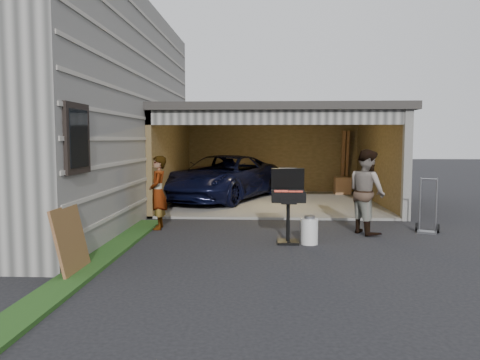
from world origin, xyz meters
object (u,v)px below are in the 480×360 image
(hand_truck, at_px, (427,222))
(propane_tank, at_px, (309,231))
(woman, at_px, (158,193))
(minivan, at_px, (223,179))
(plywood_panel, at_px, (71,241))
(man, at_px, (367,192))
(bbq_grill, at_px, (288,199))

(hand_truck, bearing_deg, propane_tank, -133.05)
(woman, xyz_separation_m, hand_truck, (5.83, -0.10, -0.59))
(minivan, distance_m, hand_truck, 6.82)
(plywood_panel, height_order, hand_truck, hand_truck)
(man, bearing_deg, plywood_panel, 100.52)
(minivan, distance_m, woman, 4.81)
(propane_tank, distance_m, plywood_panel, 4.31)
(bbq_grill, relative_size, propane_tank, 2.91)
(bbq_grill, xyz_separation_m, plywood_panel, (-3.30, -2.27, -0.34))
(woman, height_order, hand_truck, woman)
(man, xyz_separation_m, plywood_panel, (-5.00, -3.26, -0.39))
(woman, distance_m, plywood_panel, 3.57)
(minivan, xyz_separation_m, man, (3.49, -4.96, 0.18))
(woman, distance_m, bbq_grill, 3.07)
(minivan, height_order, hand_truck, minivan)
(woman, bearing_deg, propane_tank, 57.94)
(plywood_panel, bearing_deg, propane_tank, 30.54)
(minivan, height_order, plywood_panel, minivan)
(plywood_panel, distance_m, hand_truck, 7.20)
(hand_truck, bearing_deg, plywood_panel, -129.90)
(minivan, xyz_separation_m, propane_tank, (2.19, -6.04, -0.46))
(man, xyz_separation_m, hand_truck, (1.33, 0.16, -0.67))
(man, distance_m, plywood_panel, 5.98)
(bbq_grill, bearing_deg, minivan, 106.72)
(man, bearing_deg, hand_truck, -105.72)
(woman, relative_size, bbq_grill, 1.14)
(plywood_panel, bearing_deg, minivan, 79.60)
(minivan, height_order, man, man)
(woman, distance_m, man, 4.51)
(man, bearing_deg, propane_tank, 107.12)
(hand_truck, bearing_deg, woman, -159.32)
(man, height_order, hand_truck, man)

